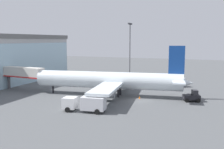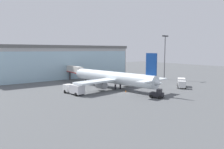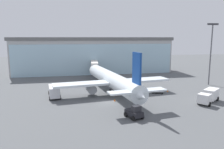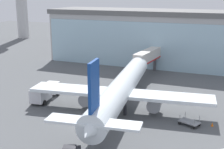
{
  "view_description": "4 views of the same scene",
  "coord_description": "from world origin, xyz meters",
  "px_view_note": "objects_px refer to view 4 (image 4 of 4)",
  "views": [
    {
      "loc": [
        -49.73,
        -14.51,
        12.11
      ],
      "look_at": [
        4.26,
        8.09,
        4.35
      ],
      "focal_mm": 42.0,
      "sensor_mm": 36.0,
      "label": 1
    },
    {
      "loc": [
        -36.33,
        -46.26,
        11.74
      ],
      "look_at": [
        2.32,
        8.58,
        4.19
      ],
      "focal_mm": 35.0,
      "sensor_mm": 36.0,
      "label": 2
    },
    {
      "loc": [
        -6.09,
        -43.96,
        13.54
      ],
      "look_at": [
        1.97,
        7.16,
        4.76
      ],
      "focal_mm": 35.0,
      "sensor_mm": 36.0,
      "label": 3
    },
    {
      "loc": [
        19.72,
        -35.49,
        18.29
      ],
      "look_at": [
        -0.13,
        8.94,
        5.19
      ],
      "focal_mm": 50.0,
      "sensor_mm": 36.0,
      "label": 4
    }
  ],
  "objects_px": {
    "catering_truck": "(45,92)",
    "safety_cone_nose": "(99,123)",
    "jet_bridge": "(148,56)",
    "airplane": "(121,90)",
    "baggage_cart": "(189,122)",
    "safety_cone_wingtip": "(212,124)"
  },
  "relations": [
    {
      "from": "baggage_cart",
      "to": "safety_cone_nose",
      "type": "distance_m",
      "value": 12.67
    },
    {
      "from": "airplane",
      "to": "safety_cone_wingtip",
      "type": "bearing_deg",
      "value": -102.25
    },
    {
      "from": "catering_truck",
      "to": "jet_bridge",
      "type": "bearing_deg",
      "value": -33.9
    },
    {
      "from": "airplane",
      "to": "safety_cone_wingtip",
      "type": "height_order",
      "value": "airplane"
    },
    {
      "from": "jet_bridge",
      "to": "safety_cone_nose",
      "type": "xyz_separation_m",
      "value": [
        2.11,
        -28.88,
        -3.98
      ]
    },
    {
      "from": "jet_bridge",
      "to": "catering_truck",
      "type": "height_order",
      "value": "jet_bridge"
    },
    {
      "from": "airplane",
      "to": "catering_truck",
      "type": "relative_size",
      "value": 4.71
    },
    {
      "from": "baggage_cart",
      "to": "safety_cone_wingtip",
      "type": "relative_size",
      "value": 5.77
    },
    {
      "from": "baggage_cart",
      "to": "safety_cone_wingtip",
      "type": "distance_m",
      "value": 3.16
    },
    {
      "from": "jet_bridge",
      "to": "airplane",
      "type": "distance_m",
      "value": 22.32
    },
    {
      "from": "airplane",
      "to": "safety_cone_nose",
      "type": "distance_m",
      "value": 7.41
    },
    {
      "from": "safety_cone_nose",
      "to": "jet_bridge",
      "type": "bearing_deg",
      "value": 94.17
    },
    {
      "from": "baggage_cart",
      "to": "safety_cone_nose",
      "type": "relative_size",
      "value": 5.77
    },
    {
      "from": "jet_bridge",
      "to": "safety_cone_nose",
      "type": "relative_size",
      "value": 22.22
    },
    {
      "from": "jet_bridge",
      "to": "airplane",
      "type": "bearing_deg",
      "value": -170.0
    },
    {
      "from": "baggage_cart",
      "to": "safety_cone_wingtip",
      "type": "bearing_deg",
      "value": 37.75
    },
    {
      "from": "catering_truck",
      "to": "safety_cone_nose",
      "type": "relative_size",
      "value": 13.72
    },
    {
      "from": "airplane",
      "to": "catering_truck",
      "type": "height_order",
      "value": "airplane"
    },
    {
      "from": "jet_bridge",
      "to": "airplane",
      "type": "height_order",
      "value": "airplane"
    },
    {
      "from": "catering_truck",
      "to": "baggage_cart",
      "type": "bearing_deg",
      "value": -99.41
    },
    {
      "from": "catering_truck",
      "to": "baggage_cart",
      "type": "height_order",
      "value": "catering_truck"
    },
    {
      "from": "jet_bridge",
      "to": "safety_cone_wingtip",
      "type": "xyz_separation_m",
      "value": [
        16.69,
        -22.75,
        -3.98
      ]
    }
  ]
}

